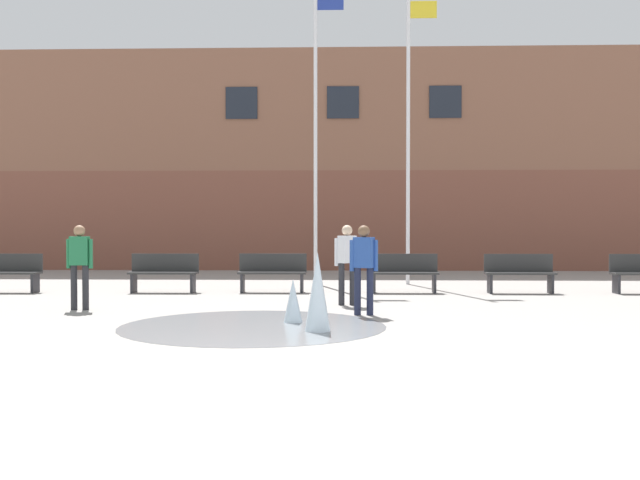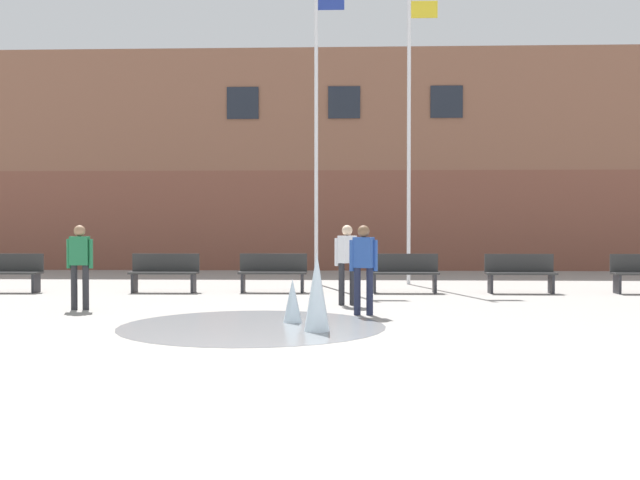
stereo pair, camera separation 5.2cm
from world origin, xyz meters
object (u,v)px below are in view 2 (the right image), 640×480
(park_bench_center, at_px, (273,272))
(adult_in_red, at_px, (80,260))
(park_bench_left_of_flagpoles, at_px, (165,272))
(flagpole_right, at_px, (410,126))
(park_bench_far_left, at_px, (8,272))
(park_bench_near_trashcan, at_px, (520,273))
(park_bench_under_right_flagpole, at_px, (404,272))
(adult_watching, at_px, (364,262))
(teen_by_trashcan, at_px, (347,258))
(flagpole_left, at_px, (317,122))

(park_bench_center, height_order, adult_in_red, adult_in_red)
(park_bench_left_of_flagpoles, height_order, park_bench_center, same)
(park_bench_center, bearing_deg, flagpole_right, 35.77)
(park_bench_left_of_flagpoles, distance_m, flagpole_right, 7.50)
(park_bench_far_left, xyz_separation_m, park_bench_near_trashcan, (12.02, 0.21, 0.00))
(park_bench_left_of_flagpoles, distance_m, park_bench_center, 2.55)
(park_bench_center, height_order, park_bench_under_right_flagpole, same)
(park_bench_far_left, bearing_deg, park_bench_near_trashcan, 1.01)
(adult_in_red, distance_m, adult_watching, 5.34)
(park_bench_center, relative_size, park_bench_under_right_flagpole, 1.00)
(park_bench_center, distance_m, park_bench_under_right_flagpole, 3.09)
(adult_in_red, height_order, teen_by_trashcan, same)
(park_bench_far_left, height_order, park_bench_center, same)
(flagpole_right, bearing_deg, park_bench_left_of_flagpoles, -156.46)
(teen_by_trashcan, bearing_deg, park_bench_far_left, -60.95)
(park_bench_far_left, distance_m, park_bench_near_trashcan, 12.02)
(adult_watching, height_order, flagpole_left, flagpole_left)
(park_bench_under_right_flagpole, relative_size, park_bench_near_trashcan, 1.00)
(park_bench_under_right_flagpole, relative_size, flagpole_right, 0.20)
(park_bench_under_right_flagpole, relative_size, flagpole_left, 0.20)
(flagpole_right, bearing_deg, teen_by_trashcan, -107.73)
(park_bench_center, distance_m, teen_by_trashcan, 3.29)
(park_bench_left_of_flagpoles, xyz_separation_m, park_bench_under_right_flagpole, (5.64, 0.11, 0.00))
(park_bench_far_left, relative_size, flagpole_left, 0.20)
(park_bench_near_trashcan, distance_m, adult_watching, 5.74)
(park_bench_near_trashcan, height_order, adult_watching, adult_watching)
(park_bench_left_of_flagpoles, bearing_deg, flagpole_left, 36.63)
(adult_in_red, bearing_deg, adult_watching, -9.94)
(park_bench_far_left, bearing_deg, park_bench_under_right_flagpole, 1.44)
(park_bench_far_left, height_order, flagpole_left, flagpole_left)
(flagpole_right, bearing_deg, park_bench_under_right_flagpole, -97.55)
(park_bench_far_left, distance_m, flagpole_right, 10.71)
(park_bench_center, bearing_deg, park_bench_near_trashcan, -0.42)
(park_bench_left_of_flagpoles, xyz_separation_m, park_bench_center, (2.55, 0.14, 0.00))
(park_bench_center, height_order, park_bench_near_trashcan, same)
(teen_by_trashcan, bearing_deg, flagpole_left, -124.85)
(park_bench_near_trashcan, bearing_deg, teen_by_trashcan, -146.06)
(park_bench_center, xyz_separation_m, adult_in_red, (-3.26, -3.74, 0.45))
(park_bench_near_trashcan, bearing_deg, adult_in_red, -157.77)
(teen_by_trashcan, relative_size, flagpole_left, 0.19)
(park_bench_far_left, bearing_deg, flagpole_left, 20.70)
(flagpole_left, bearing_deg, teen_by_trashcan, -81.22)
(park_bench_under_right_flagpole, xyz_separation_m, adult_in_red, (-6.35, -3.71, 0.45))
(park_bench_near_trashcan, distance_m, flagpole_left, 6.66)
(park_bench_far_left, distance_m, flagpole_left, 8.60)
(park_bench_far_left, relative_size, flagpole_right, 0.20)
(adult_watching, xyz_separation_m, flagpole_left, (-1.10, 6.84, 3.40))
(park_bench_left_of_flagpoles, relative_size, flagpole_right, 0.20)
(park_bench_left_of_flagpoles, height_order, adult_in_red, adult_in_red)
(park_bench_under_right_flagpole, bearing_deg, flagpole_right, 82.45)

